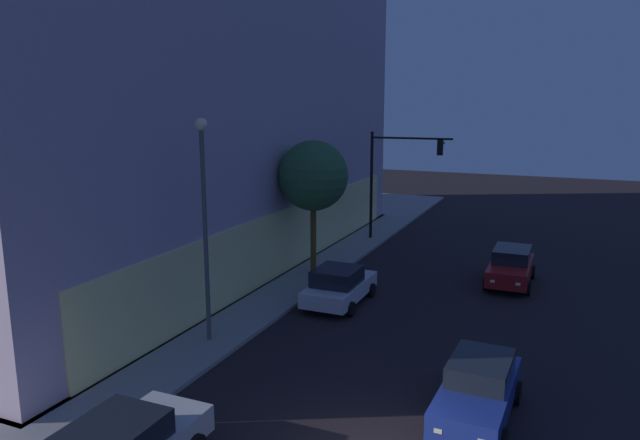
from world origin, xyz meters
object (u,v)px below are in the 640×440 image
(street_lamp_sidewalk, at_px, (204,204))
(car_blue, at_px, (478,389))
(car_white, at_px, (339,285))
(car_red, at_px, (511,266))
(modern_building, at_px, (107,88))
(traffic_light_far_corner, at_px, (396,167))
(sidewalk_tree, at_px, (313,176))

(street_lamp_sidewalk, distance_m, car_blue, 10.66)
(car_white, height_order, car_red, car_red)
(modern_building, relative_size, street_lamp_sidewalk, 4.11)
(modern_building, xyz_separation_m, traffic_light_far_corner, (8.51, -14.13, -4.62))
(car_red, bearing_deg, car_white, 132.15)
(modern_building, distance_m, street_lamp_sidewalk, 15.96)
(sidewalk_tree, relative_size, car_blue, 1.47)
(modern_building, height_order, car_red, modern_building)
(traffic_light_far_corner, height_order, car_red, traffic_light_far_corner)
(car_red, bearing_deg, street_lamp_sidewalk, 141.58)
(car_red, bearing_deg, modern_building, 96.53)
(street_lamp_sidewalk, relative_size, car_white, 1.82)
(traffic_light_far_corner, xyz_separation_m, sidewalk_tree, (-8.63, 1.64, 0.40))
(modern_building, bearing_deg, car_blue, -115.70)
(sidewalk_tree, bearing_deg, car_red, -74.13)
(street_lamp_sidewalk, xyz_separation_m, car_white, (5.78, -2.76, -4.29))
(modern_building, bearing_deg, car_white, -102.61)
(street_lamp_sidewalk, relative_size, car_blue, 1.75)
(street_lamp_sidewalk, xyz_separation_m, sidewalk_tree, (9.05, -0.11, -0.09))
(sidewalk_tree, relative_size, car_red, 1.49)
(traffic_light_far_corner, height_order, car_white, traffic_light_far_corner)
(sidewalk_tree, distance_m, car_white, 5.95)
(modern_building, bearing_deg, car_red, -83.47)
(modern_building, distance_m, traffic_light_far_corner, 17.13)
(car_blue, xyz_separation_m, car_red, (13.09, 0.44, 0.02))
(modern_building, relative_size, car_white, 7.49)
(street_lamp_sidewalk, xyz_separation_m, car_red, (11.64, -9.23, -4.24))
(modern_building, xyz_separation_m, car_white, (-3.39, -15.15, -8.43))
(car_red, bearing_deg, traffic_light_far_corner, 51.12)
(street_lamp_sidewalk, bearing_deg, car_white, -25.49)
(sidewalk_tree, bearing_deg, traffic_light_far_corner, -10.73)
(sidewalk_tree, xyz_separation_m, car_blue, (-10.50, -9.56, -4.17))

